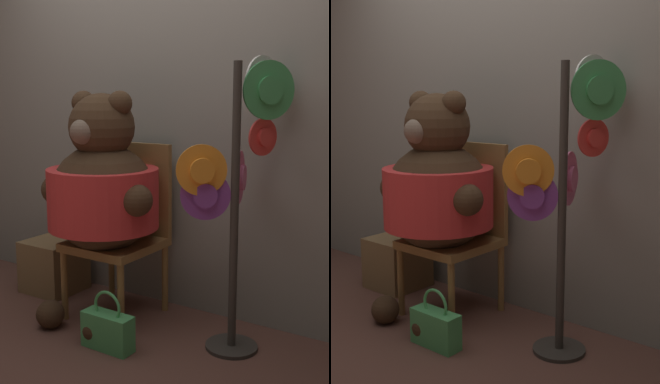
# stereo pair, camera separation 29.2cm
# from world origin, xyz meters

# --- Properties ---
(ground_plane) EXTENTS (14.00, 14.00, 0.00)m
(ground_plane) POSITION_xyz_m (0.00, 0.00, 0.00)
(ground_plane) COLOR brown
(wall_back) EXTENTS (8.00, 0.10, 2.50)m
(wall_back) POSITION_xyz_m (0.00, 0.79, 1.25)
(wall_back) COLOR gray
(wall_back) RESTS_ON ground_plane
(chair) EXTENTS (0.49, 0.50, 1.05)m
(chair) POSITION_xyz_m (-0.12, 0.49, 0.55)
(chair) COLOR olive
(chair) RESTS_ON ground_plane
(teddy_bear) EXTENTS (0.79, 0.70, 1.37)m
(teddy_bear) POSITION_xyz_m (-0.14, 0.31, 0.79)
(teddy_bear) COLOR #3D2819
(teddy_bear) RESTS_ON ground_plane
(hat_display_rack) EXTENTS (0.44, 0.52, 1.54)m
(hat_display_rack) POSITION_xyz_m (0.66, 0.43, 0.92)
(hat_display_rack) COLOR #332D28
(hat_display_rack) RESTS_ON ground_plane
(handbag_on_ground) EXTENTS (0.29, 0.11, 0.33)m
(handbag_on_ground) POSITION_xyz_m (0.13, 0.01, 0.11)
(handbag_on_ground) COLOR #479E56
(handbag_on_ground) RESTS_ON ground_plane
(wooden_crate) EXTENTS (0.36, 0.36, 0.36)m
(wooden_crate) POSITION_xyz_m (-0.75, 0.49, 0.18)
(wooden_crate) COLOR brown
(wooden_crate) RESTS_ON ground_plane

